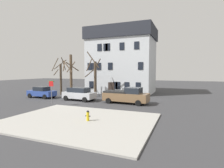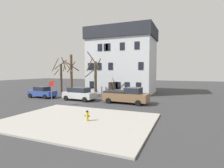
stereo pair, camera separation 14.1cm
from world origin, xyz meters
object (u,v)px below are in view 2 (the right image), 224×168
Objects in this scene: fire_hydrant at (87,115)px; bicycle_leaning at (67,94)px; building_main at (122,60)px; car_blue_sedan at (42,92)px; tree_bare_near at (61,77)px; tree_bare_far at (95,76)px; street_sign_pole at (51,88)px; car_silver_wagon at (79,94)px; tree_bare_mid at (71,74)px; pickup_truck_brown at (126,96)px.

bicycle_leaning is (-10.60, 11.78, -0.17)m from fire_hydrant.
building_main is 2.74× the size of car_blue_sedan.
tree_bare_near reaches higher than fire_hydrant.
bicycle_leaning is at bearing 54.69° from car_blue_sedan.
tree_bare_near is at bearing 152.53° from bicycle_leaning.
fire_hydrant is (5.98, -12.68, -2.61)m from tree_bare_far.
tree_bare_near is 18.11m from fire_hydrant.
tree_bare_near reaches higher than street_sign_pole.
tree_bare_near reaches higher than car_silver_wagon.
tree_bare_mid is 8.15× the size of fire_hydrant.
pickup_truck_brown is at bearing -16.32° from tree_bare_mid.
tree_bare_mid is at bearing 48.20° from car_blue_sedan.
bicycle_leaning is at bearing -167.72° from tree_bare_mid.
fire_hydrant is (-0.32, -8.95, -0.43)m from pickup_truck_brown.
tree_bare_near is 3.46m from bicycle_leaning.
tree_bare_far is (6.59, -0.11, 0.12)m from tree_bare_near.
pickup_truck_brown is (4.21, -10.55, -4.99)m from building_main.
tree_bare_near is 4.69m from car_blue_sedan.
pickup_truck_brown is 3.26× the size of bicycle_leaning.
pickup_truck_brown reaches higher than bicycle_leaning.
tree_bare_far is 5.48m from bicycle_leaning.
bicycle_leaning is at bearing 114.65° from street_sign_pole.
street_sign_pole is at bearing -38.07° from car_blue_sedan.
fire_hydrant is 0.47× the size of bicycle_leaning.
tree_bare_far is at bearing 115.22° from fire_hydrant.
car_blue_sedan is at bearing 145.92° from fire_hydrant.
car_silver_wagon is at bearing -42.23° from tree_bare_mid.
tree_bare_far is at bearing 11.09° from bicycle_leaning.
tree_bare_near is 0.96× the size of tree_bare_mid.
street_sign_pole is at bearing -57.67° from tree_bare_near.
pickup_truck_brown is at bearing 1.23° from car_blue_sedan.
tree_bare_mid is 2.28× the size of street_sign_pole.
tree_bare_near is 1.37× the size of car_silver_wagon.
car_blue_sedan is at bearing -125.31° from bicycle_leaning.
pickup_truck_brown is (13.13, 0.28, 0.14)m from car_blue_sedan.
tree_bare_near is 0.91× the size of tree_bare_far.
tree_bare_far reaches higher than car_silver_wagon.
tree_bare_near is 6.59m from tree_bare_far.
car_blue_sedan is at bearing -131.80° from tree_bare_mid.
tree_bare_mid reaches higher than bicycle_leaning.
pickup_truck_brown reaches higher than car_blue_sedan.
tree_bare_near is 1.11× the size of pickup_truck_brown.
tree_bare_mid is 8.32m from street_sign_pole.
car_silver_wagon is at bearing 125.98° from fire_hydrant.
car_silver_wagon is at bearing -33.32° from tree_bare_near.
building_main is at bearing 73.02° from tree_bare_far.
car_silver_wagon is at bearing -102.53° from building_main.
tree_bare_mid reaches higher than car_silver_wagon.
car_silver_wagon is (6.51, 0.01, 0.09)m from car_blue_sedan.
pickup_truck_brown is 8.96m from fire_hydrant.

